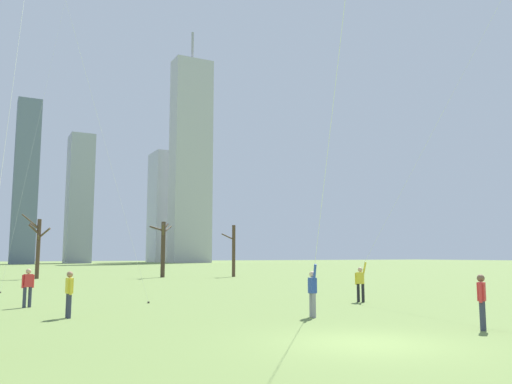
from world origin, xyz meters
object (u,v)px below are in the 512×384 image
Objects in this scene: kite_flyer_midfield_right_pink at (13,100)px; bare_tree_center at (38,245)px; bystander_watching_nearby at (482,299)px; bare_tree_rightmost at (163,246)px; bystander_far_off_by_trees at (69,292)px; bare_tree_leftmost at (233,249)px; kite_flyer_midfield_center_green at (397,210)px; bystander_strolling_midfield at (28,286)px; kite_flyer_far_back_yellow at (320,227)px.

kite_flyer_midfield_right_pink is 3.76× the size of bare_tree_center.
bystander_watching_nearby is 40.09m from bare_tree_rightmost.
kite_flyer_midfield_right_pink is 38.74m from bare_tree_rightmost.
bystander_far_off_by_trees is (-10.35, 8.75, 0.00)m from bystander_watching_nearby.
bare_tree_leftmost is at bearing 56.34° from kite_flyer_midfield_right_pink.
bare_tree_rightmost reaches higher than bystander_watching_nearby.
kite_flyer_midfield_center_green is 10.66× the size of bystander_watching_nearby.
bystander_watching_nearby is at bearing -117.45° from kite_flyer_midfield_center_green.
bare_tree_leftmost reaches higher than bystander_strolling_midfield.
bystander_strolling_midfield is 29.03m from bare_tree_center.
kite_flyer_midfield_center_green reaches higher than kite_flyer_far_back_yellow.
bare_tree_center reaches higher than bystander_strolling_midfield.
kite_flyer_midfield_center_green is at bearing 62.55° from bystander_watching_nearby.
bare_tree_leftmost is at bearing 55.57° from bystander_far_off_by_trees.
bystander_watching_nearby is at bearing -40.23° from bystander_far_off_by_trees.
kite_flyer_far_back_yellow is at bearing -52.87° from bystander_strolling_midfield.
bare_tree_rightmost reaches higher than bystander_far_off_by_trees.
bare_tree_center is (-8.70, 42.29, 2.29)m from bystander_watching_nearby.
kite_flyer_midfield_right_pink is at bearing -97.79° from bystander_strolling_midfield.
kite_flyer_midfield_center_green is at bearing -100.54° from bare_tree_leftmost.
kite_flyer_midfield_center_green is 16.77m from bystander_strolling_midfield.
kite_flyer_midfield_center_green is at bearing -3.85° from bystander_far_off_by_trees.
bystander_strolling_midfield is (-15.41, 5.69, -3.39)m from kite_flyer_midfield_center_green.
bare_tree_rightmost is (15.36, 35.41, -3.27)m from kite_flyer_midfield_right_pink.
kite_flyer_midfield_center_green is 10.66× the size of bystander_strolling_midfield.
bare_tree_rightmost is (14.13, 26.46, 2.20)m from bystander_strolling_midfield.
kite_flyer_far_back_yellow is 13.14m from bystander_strolling_midfield.
bystander_strolling_midfield is 0.31× the size of bare_tree_leftmost.
bare_tree_rightmost reaches higher than bare_tree_leftmost.
bare_tree_leftmost is at bearing -13.39° from bare_tree_center.
kite_flyer_midfield_right_pink reaches higher than bystander_strolling_midfield.
bare_tree_leftmost is (21.02, 24.44, 1.95)m from bystander_strolling_midfield.
kite_flyer_far_back_yellow reaches higher than bystander_strolling_midfield.
bare_tree_leftmost is at bearing 79.46° from kite_flyer_midfield_center_green.
bare_tree_rightmost is (6.31, 36.79, 0.01)m from kite_flyer_far_back_yellow.
bystander_watching_nearby is at bearing -41.55° from kite_flyer_far_back_yellow.
bystander_strolling_midfield is (-11.37, 13.47, 0.00)m from bystander_watching_nearby.
kite_flyer_far_back_yellow is at bearing -148.55° from kite_flyer_midfield_center_green.
bystander_strolling_midfield is (1.22, 8.95, -5.47)m from kite_flyer_midfield_right_pink.
bystander_watching_nearby is 1.00× the size of bystander_far_off_by_trees.
bystander_far_off_by_trees is 0.31× the size of bare_tree_leftmost.
kite_flyer_midfield_center_green is 17.08m from kite_flyer_midfield_right_pink.
bystander_strolling_midfield is at bearing 159.73° from kite_flyer_midfield_center_green.
kite_flyer_midfield_center_green is 10.66× the size of bystander_far_off_by_trees.
kite_flyer_midfield_right_pink is at bearing -123.66° from bare_tree_leftmost.
kite_flyer_far_back_yellow is at bearing -82.49° from bare_tree_center.
bare_tree_center reaches higher than bare_tree_leftmost.
kite_flyer_midfield_right_pink reaches higher than kite_flyer_far_back_yellow.
bystander_strolling_midfield is at bearing 127.13° from kite_flyer_far_back_yellow.
bare_tree_center is 11.71m from bare_tree_rightmost.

